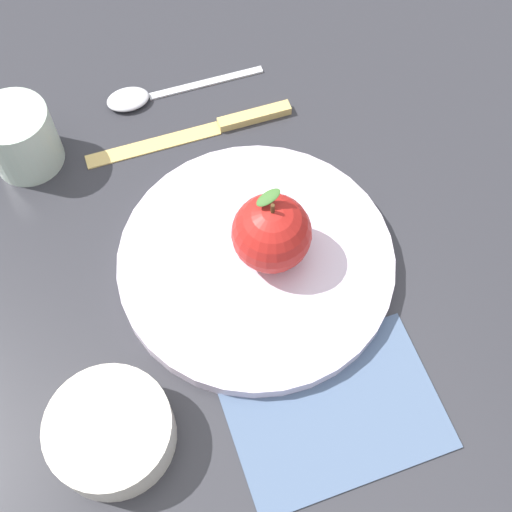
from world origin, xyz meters
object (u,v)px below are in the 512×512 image
Objects in this scene: dinner_plate at (256,261)px; spoon at (147,95)px; cup at (19,136)px; linen_napkin at (334,410)px; knife at (209,129)px; side_bowl at (110,431)px; apple at (272,233)px.

dinner_plate is 1.46× the size of spoon.
linen_napkin is at bearing -152.73° from cup.
spoon reaches higher than knife.
linen_napkin is (-0.37, -0.19, -0.04)m from cup.
cup is 0.40× the size of spoon.
side_bowl is at bearing 75.69° from linen_napkin.
dinner_plate is 0.21m from side_bowl.
apple is 1.19× the size of cup.
dinner_plate is 0.18m from knife.
side_bowl is 0.32m from cup.
cup is at bearing 40.53° from dinner_plate.
apple is 0.22m from side_bowl.
knife is at bearing -4.27° from dinner_plate.
cup is at bearing 79.97° from knife.
dinner_plate is at bearing -57.17° from side_bowl.
side_bowl is at bearing 120.52° from apple.
apple reaches higher than spoon.
dinner_plate is 3.06× the size of apple.
cup is (0.32, 0.00, 0.01)m from side_bowl.
dinner_plate is 0.28m from cup.
linen_napkin is (-0.05, -0.19, -0.02)m from side_bowl.
knife is 1.26× the size of spoon.
cup is at bearing 42.71° from apple.
dinner_plate is 1.16× the size of knife.
side_bowl is at bearing 122.83° from dinner_plate.
spoon is (0.25, 0.05, -0.05)m from apple.
side_bowl is at bearing 158.93° from spoon.
linen_napkin is at bearing -175.89° from dinner_plate.
linen_napkin is (-0.16, 0.00, -0.05)m from apple.
linen_napkin is at bearing -104.31° from side_bowl.
side_bowl is 0.38m from spoon.
side_bowl is 0.19m from linen_napkin.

